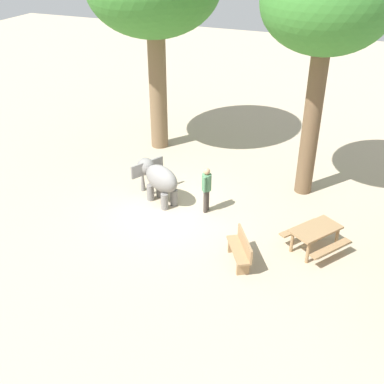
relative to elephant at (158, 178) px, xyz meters
The scene contains 6 objects.
ground_plane 1.21m from the elephant, 48.89° to the left, with size 60.00×60.00×0.00m, color #BAA88C.
elephant is the anchor object (origin of this frame).
person_handler 1.81m from the elephant, 88.92° to the left, with size 0.51×0.32×1.62m.
shade_tree_secondary 7.59m from the elephant, 119.61° to the left, with size 4.40×4.03×8.04m.
wooden_bench 4.37m from the elephant, 58.67° to the left, with size 1.40×1.08×0.88m.
picnic_table_near 5.64m from the elephant, 81.19° to the left, with size 2.07×2.06×0.78m.
Camera 1 is at (12.27, 5.95, 8.61)m, focal length 44.32 mm.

